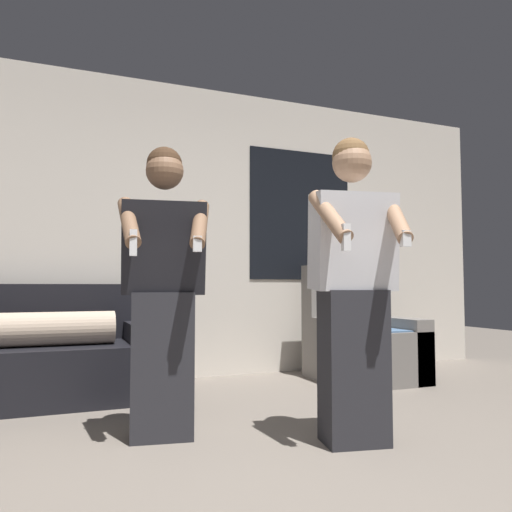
{
  "coord_description": "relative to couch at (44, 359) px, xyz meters",
  "views": [
    {
      "loc": [
        -0.97,
        -1.67,
        0.83
      ],
      "look_at": [
        0.06,
        0.88,
        1.0
      ],
      "focal_mm": 35.0,
      "sensor_mm": 36.0,
      "label": 1
    }
  ],
  "objects": [
    {
      "name": "wall_back",
      "position": [
        1.04,
        0.48,
        1.05
      ],
      "size": [
        6.86,
        0.07,
        2.7
      ],
      "color": "silver",
      "rests_on": "ground_plane"
    },
    {
      "name": "person_left",
      "position": [
        0.62,
        -1.25,
        0.51
      ],
      "size": [
        0.51,
        0.54,
        1.61
      ],
      "color": "#28282D",
      "rests_on": "ground_plane"
    },
    {
      "name": "person_right",
      "position": [
        1.55,
        -1.72,
        0.53
      ],
      "size": [
        0.5,
        0.53,
        1.64
      ],
      "color": "#28282D",
      "rests_on": "ground_plane"
    },
    {
      "name": "armchair",
      "position": [
        2.62,
        -0.2,
        0.03
      ],
      "size": [
        0.81,
        0.85,
        1.03
      ],
      "color": "slate",
      "rests_on": "ground_plane"
    },
    {
      "name": "ground_plane",
      "position": [
        1.02,
        -2.34,
        -0.3
      ],
      "size": [
        14.0,
        14.0,
        0.0
      ],
      "primitive_type": "plane",
      "color": "slate"
    },
    {
      "name": "couch",
      "position": [
        0.0,
        0.0,
        0.0
      ],
      "size": [
        1.73,
        0.88,
        0.85
      ],
      "color": "black",
      "rests_on": "ground_plane"
    }
  ]
}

